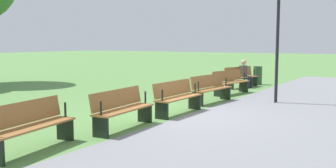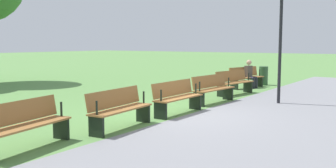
% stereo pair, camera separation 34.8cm
% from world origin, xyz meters
% --- Properties ---
extents(ground_plane, '(120.00, 120.00, 0.00)m').
position_xyz_m(ground_plane, '(0.00, 0.00, 0.00)').
color(ground_plane, '#5B8C47').
extents(path_paving, '(27.73, 5.39, 0.01)m').
position_xyz_m(path_paving, '(0.00, 2.93, 0.00)').
color(path_paving, gray).
rests_on(path_paving, ground).
extents(bench_0, '(1.92, 0.91, 0.89)m').
position_xyz_m(bench_0, '(-6.69, -0.88, 0.48)').
color(bench_0, '#996633').
rests_on(bench_0, ground).
extents(bench_1, '(1.91, 0.77, 0.89)m').
position_xyz_m(bench_1, '(-4.49, -0.43, 0.48)').
color(bench_1, '#996633').
rests_on(bench_1, ground).
extents(bench_2, '(1.89, 0.62, 0.89)m').
position_xyz_m(bench_2, '(-2.25, -0.16, 0.48)').
color(bench_2, '#996633').
rests_on(bench_2, ground).
extents(bench_3, '(1.86, 0.47, 0.89)m').
position_xyz_m(bench_3, '(-0.00, -0.07, 0.48)').
color(bench_3, '#996633').
rests_on(bench_3, ground).
extents(bench_4, '(1.89, 0.62, 0.89)m').
position_xyz_m(bench_4, '(2.25, -0.16, 0.48)').
color(bench_4, '#996633').
rests_on(bench_4, ground).
extents(bench_5, '(1.91, 0.77, 0.89)m').
position_xyz_m(bench_5, '(4.49, -0.43, 0.48)').
color(bench_5, '#996633').
rests_on(bench_5, ground).
extents(person_seated, '(0.42, 0.57, 1.20)m').
position_xyz_m(person_seated, '(-6.76, -0.72, 0.64)').
color(person_seated, '#4C4238').
rests_on(person_seated, ground).
extents(lamp_post, '(0.32, 0.32, 3.58)m').
position_xyz_m(lamp_post, '(-3.36, 1.64, 2.53)').
color(lamp_post, black).
rests_on(lamp_post, ground).
extents(trash_bin, '(0.40, 0.40, 0.85)m').
position_xyz_m(trash_bin, '(-8.17, -0.65, 0.43)').
color(trash_bin, '#2D512D').
rests_on(trash_bin, ground).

